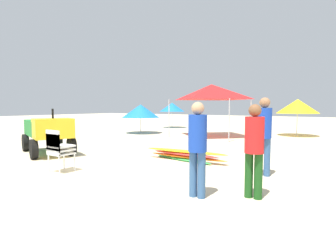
% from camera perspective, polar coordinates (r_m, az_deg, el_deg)
% --- Properties ---
extents(ground, '(80.00, 80.00, 0.00)m').
position_cam_1_polar(ground, '(7.38, -15.54, -8.31)').
color(ground, beige).
extents(utility_cart, '(2.81, 2.08, 1.50)m').
position_cam_1_polar(utility_cart, '(9.82, -23.85, -0.80)').
color(utility_cart, '#197A2D').
rests_on(utility_cart, ground).
extents(stacked_plastic_chairs, '(0.48, 0.48, 1.02)m').
position_cam_1_polar(stacked_plastic_chairs, '(6.97, -22.09, -4.15)').
color(stacked_plastic_chairs, white).
rests_on(stacked_plastic_chairs, ground).
extents(surfboard_pile, '(2.58, 0.60, 0.32)m').
position_cam_1_polar(surfboard_pile, '(7.90, 3.53, -6.12)').
color(surfboard_pile, green).
rests_on(surfboard_pile, ground).
extents(lifeguard_near_left, '(0.32, 0.32, 1.61)m').
position_cam_1_polar(lifeguard_near_left, '(4.84, 17.60, -3.79)').
color(lifeguard_near_left, '#194C19').
rests_on(lifeguard_near_left, ground).
extents(lifeguard_near_center, '(0.32, 0.32, 1.65)m').
position_cam_1_polar(lifeguard_near_center, '(4.68, 6.20, -3.59)').
color(lifeguard_near_center, '#33598C').
rests_on(lifeguard_near_center, ground).
extents(lifeguard_near_right, '(0.32, 0.32, 1.77)m').
position_cam_1_polar(lifeguard_near_right, '(6.47, 19.49, -0.95)').
color(lifeguard_near_right, '#33598C').
rests_on(lifeguard_near_right, ground).
extents(popup_canopy, '(3.23, 3.23, 2.71)m').
position_cam_1_polar(popup_canopy, '(14.38, 9.08, 7.04)').
color(popup_canopy, '#B2B2B7').
rests_on(popup_canopy, ground).
extents(beach_umbrella_left, '(2.19, 2.19, 1.68)m').
position_cam_1_polar(beach_umbrella_left, '(15.94, -5.76, 3.15)').
color(beach_umbrella_left, beige).
rests_on(beach_umbrella_left, ground).
extents(beach_umbrella_mid, '(2.13, 2.13, 1.95)m').
position_cam_1_polar(beach_umbrella_mid, '(15.91, 25.50, 3.76)').
color(beach_umbrella_mid, beige).
rests_on(beach_umbrella_mid, ground).
extents(beach_umbrella_far, '(1.83, 1.83, 1.83)m').
position_cam_1_polar(beach_umbrella_far, '(20.00, 0.85, 3.97)').
color(beach_umbrella_far, beige).
rests_on(beach_umbrella_far, ground).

